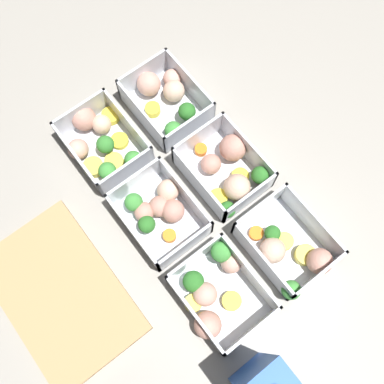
# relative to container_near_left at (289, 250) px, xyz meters

# --- Properties ---
(ground_plane) EXTENTS (4.00, 4.00, 0.00)m
(ground_plane) POSITION_rel_container_near_left_xyz_m (0.19, 0.07, -0.02)
(ground_plane) COLOR gray
(container_near_left) EXTENTS (0.16, 0.13, 0.06)m
(container_near_left) POSITION_rel_container_near_left_xyz_m (0.00, 0.00, 0.00)
(container_near_left) COLOR silver
(container_near_left) RESTS_ON ground_plane
(container_near_center) EXTENTS (0.16, 0.14, 0.06)m
(container_near_center) POSITION_rel_container_near_left_xyz_m (0.18, -0.01, 0.00)
(container_near_center) COLOR silver
(container_near_center) RESTS_ON ground_plane
(container_near_right) EXTENTS (0.16, 0.13, 0.06)m
(container_near_right) POSITION_rel_container_near_left_xyz_m (0.37, -0.01, 0.00)
(container_near_right) COLOR silver
(container_near_right) RESTS_ON ground_plane
(container_far_left) EXTENTS (0.15, 0.15, 0.06)m
(container_far_left) POSITION_rel_container_near_left_xyz_m (0.02, 0.15, 0.00)
(container_far_left) COLOR silver
(container_far_left) RESTS_ON ground_plane
(container_far_center) EXTENTS (0.15, 0.12, 0.06)m
(container_far_center) POSITION_rel_container_near_left_xyz_m (0.20, 0.14, -0.00)
(container_far_center) COLOR silver
(container_far_center) RESTS_ON ground_plane
(container_far_right) EXTENTS (0.17, 0.13, 0.06)m
(container_far_right) POSITION_rel_container_near_left_xyz_m (0.37, 0.14, -0.00)
(container_far_right) COLOR silver
(container_far_right) RESTS_ON ground_plane
(cutting_board) EXTENTS (0.28, 0.18, 0.02)m
(cutting_board) POSITION_rel_container_near_left_xyz_m (0.18, 0.35, -0.02)
(cutting_board) COLOR tan
(cutting_board) RESTS_ON ground_plane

